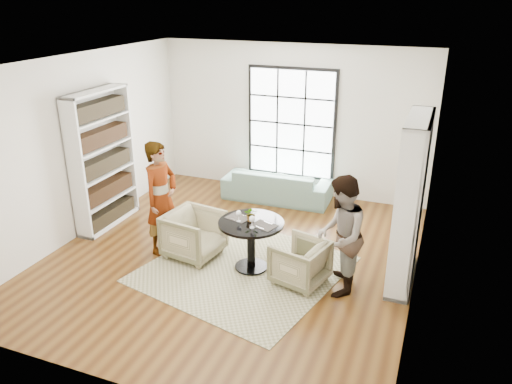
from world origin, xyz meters
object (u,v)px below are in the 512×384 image
at_px(armchair_right, 300,262).
at_px(person_left, 161,198).
at_px(person_right, 340,236).
at_px(flower_centerpiece, 251,214).
at_px(armchair_left, 194,234).
at_px(wine_glass_right, 252,219).
at_px(sofa, 277,185).
at_px(wine_glass_left, 239,214).
at_px(pedestal_table, 251,235).

relative_size(armchair_right, person_left, 0.39).
xyz_separation_m(person_right, flower_centerpiece, (-1.35, 0.14, 0.04)).
bearing_deg(armchair_right, person_right, 105.23).
distance_m(armchair_left, person_right, 2.37).
xyz_separation_m(armchair_left, person_left, (-0.55, 0.00, 0.54)).
xyz_separation_m(wine_glass_right, flower_centerpiece, (-0.09, 0.21, -0.02)).
height_order(wine_glass_right, flower_centerpiece, flower_centerpiece).
bearing_deg(wine_glass_right, sofa, 101.83).
relative_size(person_left, wine_glass_left, 10.26).
height_order(wine_glass_left, wine_glass_right, wine_glass_right).
xyz_separation_m(armchair_left, wine_glass_left, (0.80, -0.09, 0.53)).
relative_size(armchair_left, wine_glass_left, 4.59).
relative_size(armchair_left, flower_centerpiece, 3.66).
bearing_deg(person_left, wine_glass_left, -85.39).
xyz_separation_m(armchair_right, wine_glass_right, (-0.70, -0.07, 0.59)).
relative_size(sofa, flower_centerpiece, 9.55).
bearing_deg(person_left, wine_glass_right, -89.10).
distance_m(person_left, wine_glass_left, 1.36).
height_order(pedestal_table, wine_glass_left, wine_glass_left).
xyz_separation_m(person_right, wine_glass_left, (-1.51, 0.06, 0.06)).
distance_m(armchair_left, flower_centerpiece, 1.10).
xyz_separation_m(sofa, flower_centerpiece, (0.51, -2.67, 0.57)).
bearing_deg(armchair_right, sofa, -139.84).
distance_m(sofa, person_right, 3.41).
relative_size(armchair_right, person_right, 0.42).
bearing_deg(wine_glass_left, flower_centerpiece, 27.07).
relative_size(armchair_left, armchair_right, 1.14).
distance_m(armchair_left, armchair_right, 1.77).
height_order(sofa, flower_centerpiece, flower_centerpiece).
distance_m(pedestal_table, armchair_right, 0.83).
bearing_deg(person_right, flower_centerpiece, -103.84).
bearing_deg(person_right, sofa, -154.35).
bearing_deg(person_left, pedestal_table, -83.00).
height_order(sofa, wine_glass_left, wine_glass_left).
relative_size(wine_glass_left, wine_glass_right, 0.94).
bearing_deg(wine_glass_right, person_left, 172.35).
height_order(pedestal_table, armchair_left, pedestal_table).
bearing_deg(armchair_left, person_right, -85.36).
bearing_deg(pedestal_table, wine_glass_left, -163.46).
bearing_deg(pedestal_table, person_left, 178.45).
bearing_deg(pedestal_table, flower_centerpiece, 104.37).
distance_m(pedestal_table, armchair_left, 1.00).
xyz_separation_m(sofa, wine_glass_left, (0.34, -2.75, 0.59)).
bearing_deg(person_right, armchair_right, -97.79).
distance_m(person_right, wine_glass_left, 1.52).
xyz_separation_m(person_left, wine_glass_left, (1.35, -0.09, -0.01)).
height_order(pedestal_table, sofa, pedestal_table).
distance_m(armchair_left, wine_glass_left, 0.97).
distance_m(person_left, flower_centerpiece, 1.52).
bearing_deg(armchair_right, armchair_left, -79.65).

